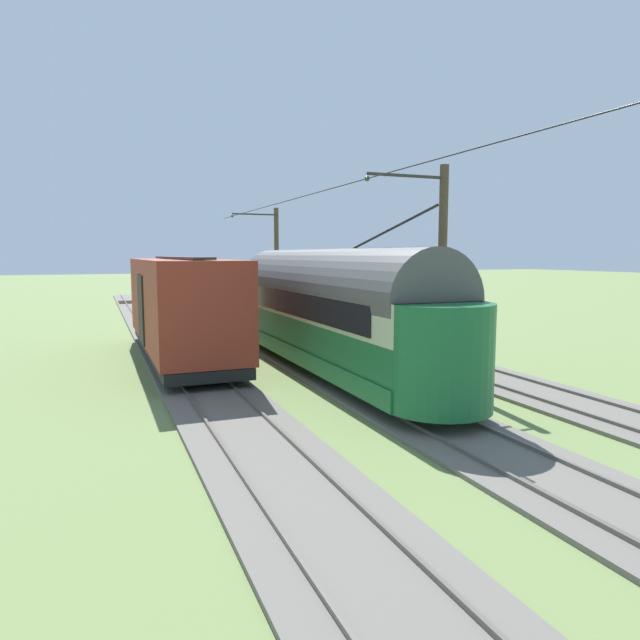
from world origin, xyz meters
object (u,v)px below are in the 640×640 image
vintage_streetcar (328,308)px  catenary_pole_foreground (275,263)px  catenary_pole_mid_near (440,271)px  track_end_bumper (155,321)px  boxcar_adjacent (181,305)px  switch_stand (367,318)px

vintage_streetcar → catenary_pole_foreground: bearing=-100.1°
catenary_pole_mid_near → track_end_bumper: (7.06, -17.46, -3.20)m
boxcar_adjacent → track_end_bumper: (-0.00, -10.43, -1.76)m
boxcar_adjacent → catenary_pole_foreground: (-7.07, -10.44, 1.43)m
boxcar_adjacent → catenary_pole_mid_near: 10.07m
catenary_pole_mid_near → vintage_streetcar: bearing=-49.2°
vintage_streetcar → boxcar_adjacent: 6.05m
vintage_streetcar → catenary_pole_foreground: catenary_pole_foreground is taller
switch_stand → track_end_bumper: bearing=-27.6°
boxcar_adjacent → switch_stand: boxcar_adjacent is taller
boxcar_adjacent → catenary_pole_mid_near: bearing=135.1°
boxcar_adjacent → switch_stand: 11.70m
boxcar_adjacent → vintage_streetcar: bearing=138.0°
switch_stand → track_end_bumper: switch_stand is taller
switch_stand → catenary_pole_mid_near: bearing=74.0°
track_end_bumper → catenary_pole_mid_near: bearing=112.0°
catenary_pole_foreground → switch_stand: bearing=122.0°
boxcar_adjacent → switch_stand: (-10.51, -4.93, -1.46)m
catenary_pole_foreground → catenary_pole_mid_near: (0.00, 17.47, 0.00)m
vintage_streetcar → catenary_pole_foreground: 14.78m
vintage_streetcar → boxcar_adjacent: vintage_streetcar is taller
boxcar_adjacent → track_end_bumper: bearing=-90.0°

